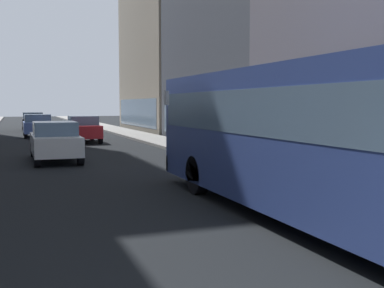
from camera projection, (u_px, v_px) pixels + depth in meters
ground_plane at (54, 135)px, 35.66m from camera, size 120.00×120.00×0.00m
sidewalk_right at (128, 133)px, 37.64m from camera, size 2.40×110.00×0.15m
transit_bus at (316, 132)px, 9.26m from camera, size 2.78×11.53×3.05m
car_black_suv at (33, 121)px, 42.40m from camera, size 1.79×3.94×1.62m
car_blue_hatchback at (37, 125)px, 33.91m from camera, size 1.90×4.11×1.62m
car_red_coupe at (83, 129)px, 29.14m from camera, size 1.79×4.16×1.62m
car_white_van at (55, 141)px, 19.47m from camera, size 1.80×4.69×1.62m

